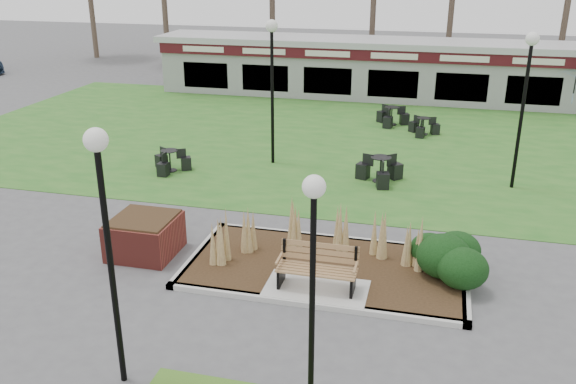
% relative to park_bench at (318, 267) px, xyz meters
% --- Properties ---
extents(ground, '(100.00, 100.00, 0.00)m').
position_rel_park_bench_xyz_m(ground, '(0.00, -0.25, -0.59)').
color(ground, '#515154').
rests_on(ground, ground).
extents(lawn, '(34.00, 16.00, 0.02)m').
position_rel_park_bench_xyz_m(lawn, '(0.00, 11.75, -0.58)').
color(lawn, '#276921').
rests_on(lawn, ground).
extents(planting_bed, '(6.75, 3.40, 1.27)m').
position_rel_park_bench_xyz_m(planting_bed, '(1.27, 1.10, -0.22)').
color(planting_bed, '#2F2013').
rests_on(planting_bed, ground).
extents(park_bench, '(1.70, 0.66, 0.93)m').
position_rel_park_bench_xyz_m(park_bench, '(0.00, 0.00, 0.00)').
color(park_bench, '#A06E48').
rests_on(park_bench, ground).
extents(brick_planter, '(1.50, 1.50, 0.95)m').
position_rel_park_bench_xyz_m(brick_planter, '(-4.40, 0.75, -0.11)').
color(brick_planter, maroon).
rests_on(brick_planter, ground).
extents(food_pavilion, '(24.60, 3.40, 2.90)m').
position_rel_park_bench_xyz_m(food_pavilion, '(0.00, 19.71, 0.89)').
color(food_pavilion, '#939396').
rests_on(food_pavilion, ground).
extents(lamp_post_near_left, '(0.37, 0.37, 4.44)m').
position_rel_park_bench_xyz_m(lamp_post_near_left, '(-2.62, -3.70, 2.65)').
color(lamp_post_near_left, black).
rests_on(lamp_post_near_left, ground).
extents(lamp_post_near_right, '(0.33, 0.33, 4.01)m').
position_rel_park_bench_xyz_m(lamp_post_near_right, '(0.65, -3.75, 2.34)').
color(lamp_post_near_right, black).
rests_on(lamp_post_near_right, ground).
extents(lamp_post_mid_right, '(0.39, 0.39, 4.75)m').
position_rel_park_bench_xyz_m(lamp_post_mid_right, '(4.65, 7.63, 2.87)').
color(lamp_post_mid_right, black).
rests_on(lamp_post_mid_right, ground).
extents(lamp_post_far_left, '(0.40, 0.40, 4.86)m').
position_rel_park_bench_xyz_m(lamp_post_far_left, '(-3.24, 8.19, 2.95)').
color(lamp_post_far_left, black).
rests_on(lamp_post_far_left, ground).
extents(bistro_set_a, '(1.44, 1.38, 0.78)m').
position_rel_park_bench_xyz_m(bistro_set_a, '(0.32, 14.33, -0.31)').
color(bistro_set_a, black).
rests_on(bistro_set_a, ground).
extents(bistro_set_b, '(1.36, 1.19, 0.72)m').
position_rel_park_bench_xyz_m(bistro_set_b, '(-6.34, 6.50, -0.33)').
color(bistro_set_b, black).
rests_on(bistro_set_b, ground).
extents(bistro_set_c, '(1.28, 1.22, 0.69)m').
position_rel_park_bench_xyz_m(bistro_set_c, '(1.70, 13.11, -0.34)').
color(bistro_set_c, black).
rests_on(bistro_set_c, ground).
extents(bistro_set_d, '(1.51, 1.48, 0.82)m').
position_rel_park_bench_xyz_m(bistro_set_d, '(0.60, 7.15, -0.29)').
color(bistro_set_d, black).
rests_on(bistro_set_d, ground).
extents(patio_umbrella, '(1.94, 1.97, 2.20)m').
position_rel_park_bench_xyz_m(patio_umbrella, '(8.00, 17.75, 0.78)').
color(patio_umbrella, black).
rests_on(patio_umbrella, ground).
extents(car_silver, '(4.99, 3.13, 1.59)m').
position_rel_park_bench_xyz_m(car_silver, '(-11.61, 26.75, 0.20)').
color(car_silver, '#ADADB2').
rests_on(car_silver, ground).
extents(car_black, '(4.53, 2.20, 1.43)m').
position_rel_park_bench_xyz_m(car_black, '(-8.58, 20.75, 0.13)').
color(car_black, black).
rests_on(car_black, ground).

